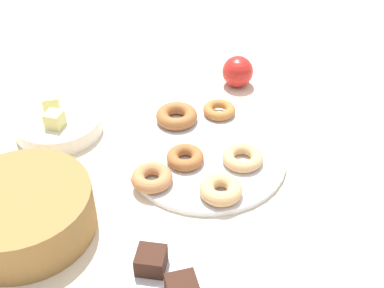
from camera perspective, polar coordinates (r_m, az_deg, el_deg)
The scene contains 15 objects.
ground_plane at distance 1.02m, azimuth 1.67°, elevation -1.75°, with size 2.40×2.40×0.00m, color beige.
donut_plate at distance 1.02m, azimuth 1.68°, elevation -1.47°, with size 0.34×0.34×0.01m, color silver.
donut_0 at distance 0.98m, azimuth -0.83°, elevation -1.61°, with size 0.08×0.08×0.03m, color #995B2D.
donut_1 at distance 1.13m, azimuth 3.28°, elevation 4.10°, with size 0.08×0.08×0.02m, color #AD6B33.
donut_2 at distance 0.99m, azimuth 6.09°, elevation -1.62°, with size 0.08×0.08×0.03m, color tan.
donut_3 at distance 1.10m, azimuth -1.86°, elevation 3.38°, with size 0.10×0.10×0.03m, color #995B2D.
donut_4 at distance 0.91m, azimuth 3.48°, elevation -5.45°, with size 0.08×0.08×0.03m, color tan.
donut_5 at distance 0.94m, azimuth -4.83°, elevation -4.03°, with size 0.08×0.08×0.03m, color #B27547.
cake_plate at distance 0.80m, azimuth -2.66°, elevation -16.20°, with size 0.22×0.22×0.01m, color silver.
brownie_far at distance 0.80m, azimuth -4.93°, elevation -13.73°, with size 0.05×0.05×0.04m, color #381E14.
basket at distance 0.90m, azimuth -19.59°, elevation -7.67°, with size 0.25×0.25×0.09m, color olive.
fruit_bowl at distance 1.13m, azimuth -15.66°, elevation 2.28°, with size 0.20×0.20×0.04m, color silver.
melon_chunk_left at distance 1.08m, azimuth -16.15°, elevation 2.83°, with size 0.04×0.04×0.04m, color #DBD67A.
melon_chunk_right at distance 1.14m, azimuth -16.56°, elevation 4.75°, with size 0.04×0.04×0.04m, color #DBD67A.
apple at distance 1.25m, azimuth 5.50°, elevation 8.65°, with size 0.08×0.08×0.08m, color red.
Camera 1 is at (-0.77, 0.13, 0.66)m, focal length 44.49 mm.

